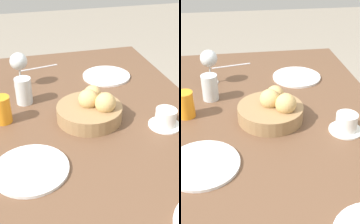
% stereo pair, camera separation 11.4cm
% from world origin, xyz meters
% --- Properties ---
extents(dining_table, '(1.59, 0.90, 0.76)m').
position_xyz_m(dining_table, '(0.00, 0.00, 0.67)').
color(dining_table, brown).
rests_on(dining_table, ground_plane).
extents(bread_basket, '(0.24, 0.24, 0.12)m').
position_xyz_m(bread_basket, '(0.09, -0.01, 0.80)').
color(bread_basket, '#99754C').
rests_on(bread_basket, dining_table).
extents(plate_near_right, '(0.22, 0.22, 0.01)m').
position_xyz_m(plate_near_right, '(0.43, -0.17, 0.76)').
color(plate_near_right, white).
rests_on(plate_near_right, dining_table).
extents(plate_far_center, '(0.23, 0.23, 0.01)m').
position_xyz_m(plate_far_center, '(-0.14, 0.24, 0.76)').
color(plate_far_center, white).
rests_on(plate_far_center, dining_table).
extents(juice_glass, '(0.06, 0.06, 0.10)m').
position_xyz_m(juice_glass, '(0.15, 0.31, 0.81)').
color(juice_glass, orange).
rests_on(juice_glass, dining_table).
extents(water_tumbler, '(0.07, 0.07, 0.11)m').
position_xyz_m(water_tumbler, '(0.28, 0.22, 0.81)').
color(water_tumbler, silver).
rests_on(water_tumbler, dining_table).
extents(wine_glass, '(0.08, 0.08, 0.16)m').
position_xyz_m(wine_glass, '(0.43, 0.22, 0.87)').
color(wine_glass, silver).
rests_on(wine_glass, dining_table).
extents(coffee_cup, '(0.12, 0.12, 0.07)m').
position_xyz_m(coffee_cup, '(-0.03, -0.25, 0.79)').
color(coffee_cup, white).
rests_on(coffee_cup, dining_table).
extents(fork_silver, '(0.05, 0.20, 0.00)m').
position_xyz_m(fork_silver, '(0.61, 0.12, 0.76)').
color(fork_silver, '#B7B7BC').
rests_on(fork_silver, dining_table).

